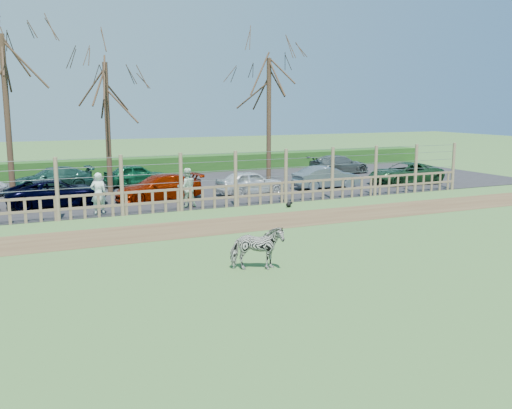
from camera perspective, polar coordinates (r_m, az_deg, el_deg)
name	(u,v)px	position (r m, az deg, el deg)	size (l,w,h in m)	color
ground	(260,256)	(17.26, 0.40, -5.16)	(120.00, 120.00, 0.00)	#678F49
dirt_strip	(209,227)	(21.31, -4.68, -2.24)	(34.00, 2.80, 0.01)	brown
asphalt	(146,190)	(30.76, -10.99, 1.43)	(44.00, 13.00, 0.04)	#232326
hedge	(119,167)	(37.49, -13.53, 3.67)	(46.00, 2.00, 1.10)	#1E4716
fence	(181,193)	(24.44, -7.48, 1.20)	(30.16, 0.16, 2.50)	brown
tree_left	(4,78)	(27.65, -23.86, 11.46)	(4.80, 4.80, 7.88)	#3D2B1E
tree_mid	(106,97)	(29.05, -14.74, 10.39)	(4.80, 4.80, 6.83)	#3D2B1E
tree_right	(269,91)	(32.31, 1.30, 11.31)	(4.80, 4.80, 7.35)	#3D2B1E
zebra	(257,248)	(15.68, 0.09, -4.38)	(0.67, 1.47, 1.24)	gray
visitor_a	(98,193)	(24.23, -15.49, 1.07)	(0.63, 0.41, 1.72)	silver
visitor_b	(187,188)	(25.17, -6.94, 1.69)	(0.84, 0.65, 1.72)	#B7DCB8
crow	(289,205)	(25.28, 3.30, -0.01)	(0.31, 0.23, 0.25)	black
car_2	(57,193)	(26.67, -19.29, 1.10)	(1.99, 4.32, 1.20)	black
car_3	(159,187)	(27.21, -9.68, 1.69)	(1.68, 4.13, 1.20)	#821801
car_4	(251,183)	(28.49, -0.55, 2.20)	(1.42, 3.52, 1.20)	silver
car_5	(327,177)	(30.72, 7.07, 2.70)	(1.27, 3.64, 1.20)	slate
car_6	(405,173)	(33.44, 14.71, 3.04)	(1.99, 4.32, 1.20)	#1E4726
car_9	(53,179)	(31.86, -19.68, 2.45)	(1.68, 4.13, 1.20)	#1C4337
car_10	(137,175)	(32.16, -11.85, 2.89)	(1.42, 3.52, 1.20)	#0F542E
car_13	(339,164)	(37.47, 8.29, 3.98)	(1.68, 4.13, 1.20)	#56615D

